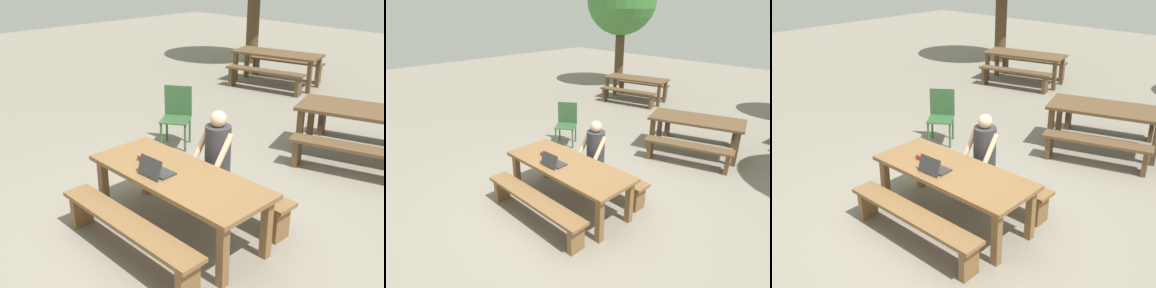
% 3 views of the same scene
% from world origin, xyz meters
% --- Properties ---
extents(ground_plane, '(30.00, 30.00, 0.00)m').
position_xyz_m(ground_plane, '(0.00, 0.00, 0.00)').
color(ground_plane, gray).
extents(picnic_table_front, '(2.09, 0.84, 0.72)m').
position_xyz_m(picnic_table_front, '(0.00, 0.00, 0.62)').
color(picnic_table_front, brown).
rests_on(picnic_table_front, ground).
extents(bench_near, '(1.93, 0.30, 0.43)m').
position_xyz_m(bench_near, '(0.00, -0.68, 0.33)').
color(bench_near, brown).
rests_on(bench_near, ground).
extents(bench_far, '(1.93, 0.30, 0.43)m').
position_xyz_m(bench_far, '(0.00, 0.68, 0.33)').
color(bench_far, brown).
rests_on(bench_far, ground).
extents(laptop, '(0.33, 0.28, 0.21)m').
position_xyz_m(laptop, '(-0.14, -0.18, 0.77)').
color(laptop, '#2D2D2D').
rests_on(laptop, picnic_table_front).
extents(small_pouch, '(0.14, 0.08, 0.06)m').
position_xyz_m(small_pouch, '(-0.48, -0.06, 0.75)').
color(small_pouch, '#993338').
rests_on(small_pouch, picnic_table_front).
extents(person_seated, '(0.41, 0.41, 1.24)m').
position_xyz_m(person_seated, '(-0.06, 0.64, 0.72)').
color(person_seated, '#333847').
rests_on(person_seated, ground).
extents(plastic_chair, '(0.61, 0.61, 0.94)m').
position_xyz_m(plastic_chair, '(-1.90, 1.70, 0.50)').
color(plastic_chair, '#335933').
rests_on(plastic_chair, ground).
extents(picnic_table_mid, '(2.14, 1.21, 0.76)m').
position_xyz_m(picnic_table_mid, '(-3.01, 5.85, 0.65)').
color(picnic_table_mid, brown).
rests_on(picnic_table_mid, ground).
extents(bench_mid_south, '(1.84, 0.69, 0.47)m').
position_xyz_m(bench_mid_south, '(-2.87, 5.23, 0.35)').
color(bench_mid_south, brown).
rests_on(bench_mid_south, ground).
extents(bench_mid_north, '(1.84, 0.69, 0.47)m').
position_xyz_m(bench_mid_north, '(-3.15, 6.47, 0.35)').
color(bench_mid_north, brown).
rests_on(bench_mid_north, ground).
extents(picnic_table_distant, '(2.05, 1.36, 0.76)m').
position_xyz_m(picnic_table_distant, '(0.40, 3.33, 0.65)').
color(picnic_table_distant, brown).
rests_on(picnic_table_distant, ground).
extents(bench_distant_south, '(1.71, 0.79, 0.44)m').
position_xyz_m(bench_distant_south, '(0.61, 2.65, 0.33)').
color(bench_distant_south, brown).
rests_on(bench_distant_south, ground).
extents(bench_distant_north, '(1.71, 0.79, 0.44)m').
position_xyz_m(bench_distant_north, '(0.18, 4.02, 0.33)').
color(bench_distant_north, brown).
rests_on(bench_distant_north, ground).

